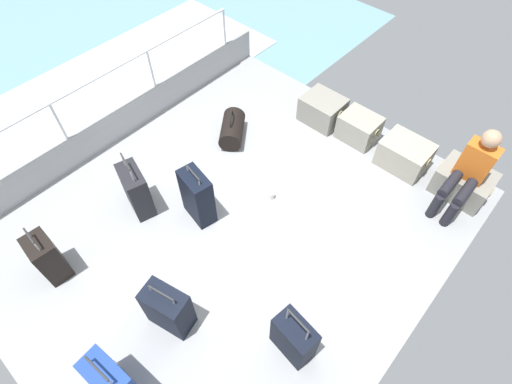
% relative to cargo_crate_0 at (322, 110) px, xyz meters
% --- Properties ---
extents(ground_plane, '(4.40, 5.20, 0.06)m').
position_rel_cargo_crate_0_xyz_m(ground_plane, '(0.30, -2.12, -0.22)').
color(ground_plane, '#939699').
extents(gunwale_port, '(0.06, 5.20, 0.45)m').
position_rel_cargo_crate_0_xyz_m(gunwale_port, '(-1.87, -2.12, 0.04)').
color(gunwale_port, '#939699').
rests_on(gunwale_port, ground_plane).
extents(railing_port, '(0.04, 4.20, 1.02)m').
position_rel_cargo_crate_0_xyz_m(railing_port, '(-1.87, -2.12, 0.59)').
color(railing_port, silver).
rests_on(railing_port, ground_plane).
extents(sea_wake, '(12.00, 12.00, 0.01)m').
position_rel_cargo_crate_0_xyz_m(sea_wake, '(-3.30, -2.12, -0.53)').
color(sea_wake, '#6B99A8').
rests_on(sea_wake, ground_plane).
extents(cargo_crate_0, '(0.59, 0.47, 0.38)m').
position_rel_cargo_crate_0_xyz_m(cargo_crate_0, '(0.00, 0.00, 0.00)').
color(cargo_crate_0, gray).
rests_on(cargo_crate_0, ground_plane).
extents(cargo_crate_1, '(0.54, 0.41, 0.37)m').
position_rel_cargo_crate_0_xyz_m(cargo_crate_1, '(0.59, 0.04, -0.01)').
color(cargo_crate_1, gray).
rests_on(cargo_crate_1, ground_plane).
extents(cargo_crate_2, '(0.63, 0.47, 0.38)m').
position_rel_cargo_crate_0_xyz_m(cargo_crate_2, '(1.30, 0.01, -0.00)').
color(cargo_crate_2, '#9E9989').
rests_on(cargo_crate_2, ground_plane).
extents(cargo_crate_3, '(0.65, 0.48, 0.37)m').
position_rel_cargo_crate_0_xyz_m(cargo_crate_3, '(2.05, 0.08, -0.01)').
color(cargo_crate_3, gray).
rests_on(cargo_crate_3, ground_plane).
extents(passenger_seated, '(0.34, 0.66, 1.07)m').
position_rel_cargo_crate_0_xyz_m(passenger_seated, '(2.05, -0.10, 0.36)').
color(passenger_seated, orange).
rests_on(passenger_seated, ground_plane).
extents(suitcase_0, '(0.47, 0.34, 0.67)m').
position_rel_cargo_crate_0_xyz_m(suitcase_0, '(0.65, -3.37, 0.10)').
color(suitcase_0, black).
rests_on(suitcase_0, ground_plane).
extents(suitcase_1, '(0.44, 0.30, 0.78)m').
position_rel_cargo_crate_0_xyz_m(suitcase_1, '(-0.08, -2.30, 0.16)').
color(suitcase_1, black).
rests_on(suitcase_1, ground_plane).
extents(suitcase_2, '(0.36, 0.27, 0.73)m').
position_rel_cargo_crate_0_xyz_m(suitcase_2, '(-0.69, -3.85, 0.10)').
color(suitcase_2, black).
rests_on(suitcase_2, ground_plane).
extents(suitcase_3, '(0.43, 0.28, 0.72)m').
position_rel_cargo_crate_0_xyz_m(suitcase_3, '(1.70, -2.77, 0.07)').
color(suitcase_3, black).
rests_on(suitcase_3, ground_plane).
extents(suitcase_4, '(0.48, 0.34, 0.83)m').
position_rel_cargo_crate_0_xyz_m(suitcase_4, '(-0.69, -2.70, 0.12)').
color(suitcase_4, black).
rests_on(suitcase_4, ground_plane).
extents(suitcase_6, '(0.46, 0.26, 0.75)m').
position_rel_cargo_crate_0_xyz_m(suitcase_6, '(0.79, -4.10, 0.12)').
color(suitcase_6, navy).
rests_on(suitcase_6, ground_plane).
extents(duffel_bag, '(0.58, 0.64, 0.44)m').
position_rel_cargo_crate_0_xyz_m(duffel_bag, '(-0.70, -1.11, -0.03)').
color(duffel_bag, black).
rests_on(duffel_bag, ground_plane).
extents(paper_cup, '(0.08, 0.08, 0.10)m').
position_rel_cargo_crate_0_xyz_m(paper_cup, '(0.38, -1.55, -0.14)').
color(paper_cup, white).
rests_on(paper_cup, ground_plane).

